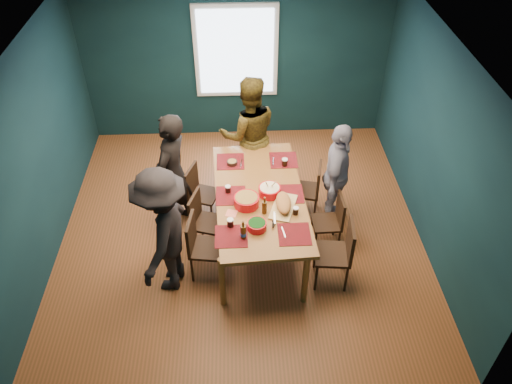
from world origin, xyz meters
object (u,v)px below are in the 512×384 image
chair_right_far (311,186)px  chair_right_near (340,249)px  chair_left_mid (202,217)px  person_back (249,134)px  cutting_board (283,204)px  person_near_left (164,232)px  person_right (337,176)px  chair_right_mid (333,218)px  chair_left_far (198,189)px  chair_left_near (200,243)px  bowl_dumpling (270,190)px  person_far_left (173,173)px  bowl_herbs (257,225)px  bowl_salad (246,201)px  dining_table (260,200)px

chair_right_far → chair_right_near: (0.18, -1.28, 0.06)m
chair_left_mid → person_back: person_back is taller
cutting_board → chair_right_near: bearing=-16.3°
person_near_left → person_right: bearing=128.2°
person_back → person_right: 1.47m
chair_right_mid → chair_right_near: size_ratio=0.86×
chair_left_far → chair_right_far: chair_right_far is taller
chair_left_near → bowl_dumpling: (0.90, 0.51, 0.39)m
person_far_left → person_back: size_ratio=0.98×
chair_right_mid → person_back: 1.80m
chair_right_far → bowl_herbs: bowl_herbs is taller
chair_left_mid → chair_left_near: 0.50m
person_far_left → bowl_salad: person_far_left is taller
chair_right_mid → bowl_dumpling: (-0.84, 0.09, 0.44)m
chair_left_far → chair_right_near: bearing=-16.1°
person_near_left → dining_table: bearing=131.8°
bowl_salad → bowl_dumpling: size_ratio=1.12×
chair_left_far → person_near_left: person_near_left is taller
person_far_left → person_near_left: size_ratio=1.02×
chair_left_mid → chair_left_near: chair_left_near is taller
bowl_dumpling → cutting_board: bowl_dumpling is taller
chair_right_near → person_back: bearing=122.9°
person_far_left → bowl_dumpling: size_ratio=6.28×
dining_table → chair_left_mid: bearing=177.3°
dining_table → person_far_left: (-1.14, 0.45, 0.12)m
person_near_left → bowl_salad: size_ratio=5.49×
dining_table → bowl_herbs: size_ratio=9.85×
chair_right_near → person_near_left: (-2.11, 0.07, 0.32)m
chair_left_mid → bowl_herbs: (0.70, -0.60, 0.41)m
chair_right_near → person_back: person_back is taller
chair_right_mid → chair_right_near: 0.64m
chair_right_far → person_far_left: bearing=-163.9°
chair_left_far → person_near_left: 1.32m
chair_left_mid → cutting_board: size_ratio=1.28×
person_near_left → chair_right_far: bearing=134.9°
chair_left_far → chair_left_mid: size_ratio=0.99×
chair_right_mid → person_far_left: 2.21m
person_far_left → bowl_herbs: 1.51m
dining_table → person_near_left: (-1.16, -0.64, 0.10)m
dining_table → chair_right_near: bearing=-40.1°
chair_left_near → person_back: bearing=77.6°
dining_table → chair_right_far: chair_right_far is taller
dining_table → chair_right_mid: 1.01m
dining_table → chair_right_mid: (0.97, -0.08, -0.29)m
dining_table → chair_left_mid: (-0.76, -0.01, -0.27)m
chair_right_mid → chair_left_mid: bearing=175.8°
chair_left_mid → person_far_left: (-0.38, 0.45, 0.39)m
chair_right_mid → bowl_dumpling: size_ratio=2.89×
person_far_left → bowl_herbs: (1.08, -1.06, 0.02)m
bowl_salad → bowl_dumpling: (0.30, 0.19, -0.01)m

